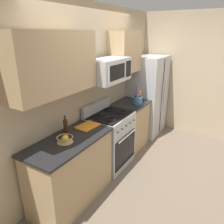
{
  "coord_description": "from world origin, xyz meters",
  "views": [
    {
      "loc": [
        -2.81,
        -1.06,
        2.17
      ],
      "look_at": [
        -0.13,
        0.52,
        1.03
      ],
      "focal_mm": 34.87,
      "sensor_mm": 36.0,
      "label": 1
    }
  ],
  "objects_px": {
    "range_oven": "(110,139)",
    "fruit_basket": "(65,139)",
    "cutting_board": "(88,126)",
    "bottle_soy": "(65,125)",
    "utensil_crock": "(138,100)",
    "refrigerator": "(147,96)",
    "microwave": "(108,70)"
  },
  "relations": [
    {
      "from": "range_oven",
      "to": "microwave",
      "type": "height_order",
      "value": "microwave"
    },
    {
      "from": "utensil_crock",
      "to": "fruit_basket",
      "type": "distance_m",
      "value": 1.85
    },
    {
      "from": "refrigerator",
      "to": "bottle_soy",
      "type": "distance_m",
      "value": 2.44
    },
    {
      "from": "range_oven",
      "to": "utensil_crock",
      "type": "distance_m",
      "value": 0.95
    },
    {
      "from": "utensil_crock",
      "to": "cutting_board",
      "type": "height_order",
      "value": "utensil_crock"
    },
    {
      "from": "refrigerator",
      "to": "utensil_crock",
      "type": "height_order",
      "value": "refrigerator"
    },
    {
      "from": "cutting_board",
      "to": "range_oven",
      "type": "bearing_deg",
      "value": -4.27
    },
    {
      "from": "refrigerator",
      "to": "microwave",
      "type": "xyz_separation_m",
      "value": [
        -1.58,
        0.04,
        0.78
      ]
    },
    {
      "from": "microwave",
      "to": "bottle_soy",
      "type": "height_order",
      "value": "microwave"
    },
    {
      "from": "refrigerator",
      "to": "cutting_board",
      "type": "relative_size",
      "value": 5.18
    },
    {
      "from": "utensil_crock",
      "to": "fruit_basket",
      "type": "height_order",
      "value": "utensil_crock"
    },
    {
      "from": "range_oven",
      "to": "fruit_basket",
      "type": "xyz_separation_m",
      "value": [
        -1.06,
        -0.0,
        0.48
      ]
    },
    {
      "from": "utensil_crock",
      "to": "cutting_board",
      "type": "bearing_deg",
      "value": 172.45
    },
    {
      "from": "microwave",
      "to": "bottle_soy",
      "type": "bearing_deg",
      "value": 169.86
    },
    {
      "from": "range_oven",
      "to": "fruit_basket",
      "type": "relative_size",
      "value": 5.39
    },
    {
      "from": "refrigerator",
      "to": "cutting_board",
      "type": "height_order",
      "value": "refrigerator"
    },
    {
      "from": "refrigerator",
      "to": "bottle_soy",
      "type": "relative_size",
      "value": 7.25
    },
    {
      "from": "bottle_soy",
      "to": "fruit_basket",
      "type": "bearing_deg",
      "value": -139.98
    },
    {
      "from": "range_oven",
      "to": "utensil_crock",
      "type": "xyz_separation_m",
      "value": [
        0.78,
        -0.14,
        0.52
      ]
    },
    {
      "from": "fruit_basket",
      "to": "cutting_board",
      "type": "height_order",
      "value": "fruit_basket"
    },
    {
      "from": "microwave",
      "to": "fruit_basket",
      "type": "xyz_separation_m",
      "value": [
        -1.06,
        -0.03,
        -0.68
      ]
    },
    {
      "from": "fruit_basket",
      "to": "cutting_board",
      "type": "bearing_deg",
      "value": 4.99
    },
    {
      "from": "range_oven",
      "to": "microwave",
      "type": "bearing_deg",
      "value": 90.02
    },
    {
      "from": "range_oven",
      "to": "utensil_crock",
      "type": "bearing_deg",
      "value": -9.8
    },
    {
      "from": "cutting_board",
      "to": "bottle_soy",
      "type": "height_order",
      "value": "bottle_soy"
    },
    {
      "from": "range_oven",
      "to": "utensil_crock",
      "type": "relative_size",
      "value": 3.27
    },
    {
      "from": "cutting_board",
      "to": "bottle_soy",
      "type": "relative_size",
      "value": 1.4
    },
    {
      "from": "utensil_crock",
      "to": "refrigerator",
      "type": "bearing_deg",
      "value": 8.43
    },
    {
      "from": "bottle_soy",
      "to": "range_oven",
      "type": "bearing_deg",
      "value": -11.78
    },
    {
      "from": "microwave",
      "to": "utensil_crock",
      "type": "xyz_separation_m",
      "value": [
        0.78,
        -0.16,
        -0.64
      ]
    },
    {
      "from": "utensil_crock",
      "to": "cutting_board",
      "type": "xyz_separation_m",
      "value": [
        -1.33,
        0.18,
        -0.07
      ]
    },
    {
      "from": "range_oven",
      "to": "refrigerator",
      "type": "distance_m",
      "value": 1.63
    }
  ]
}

